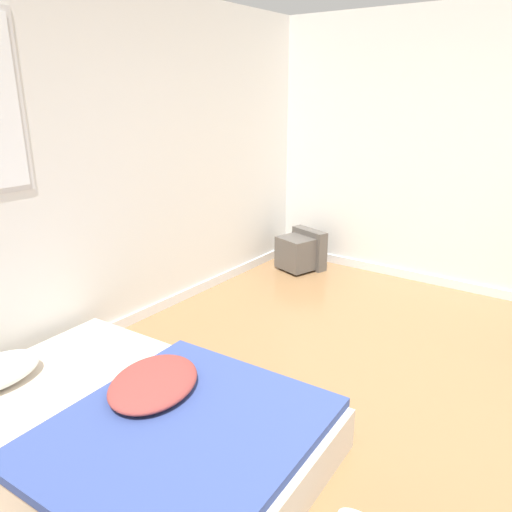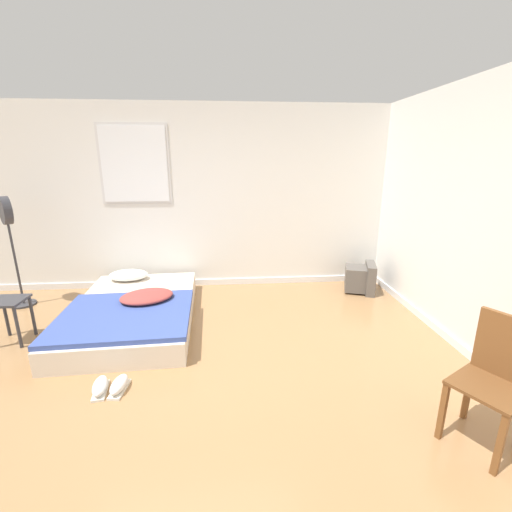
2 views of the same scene
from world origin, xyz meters
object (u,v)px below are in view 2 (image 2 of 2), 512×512
wooden_chair (497,372)px  sneaker_pair (110,386)px  side_stool (9,310)px  standing_fan (9,229)px  crt_tv (361,278)px  mattress_bed (134,310)px

wooden_chair → sneaker_pair: wooden_chair is taller
side_stool → standing_fan: standing_fan is taller
side_stool → wooden_chair: bearing=-22.1°
crt_tv → wooden_chair: 2.73m
side_stool → sneaker_pair: bearing=-35.9°
standing_fan → crt_tv: bearing=1.4°
standing_fan → side_stool: bearing=-65.4°
sneaker_pair → standing_fan: size_ratio=0.20×
side_stool → sneaker_pair: side_stool is taller
mattress_bed → wooden_chair: 3.49m
crt_tv → sneaker_pair: size_ratio=1.73×
side_stool → sneaker_pair: (1.26, -0.92, -0.31)m
mattress_bed → wooden_chair: (2.85, -1.98, 0.37)m
sneaker_pair → crt_tv: bearing=34.7°
crt_tv → sneaker_pair: crt_tv is taller
crt_tv → wooden_chair: bearing=-93.5°
crt_tv → mattress_bed: bearing=-166.4°
wooden_chair → side_stool: 4.31m
wooden_chair → side_stool: wooden_chair is taller
mattress_bed → side_stool: (-1.14, -0.36, 0.21)m
side_stool → standing_fan: (-0.45, 0.98, 0.66)m
side_stool → sneaker_pair: 1.59m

